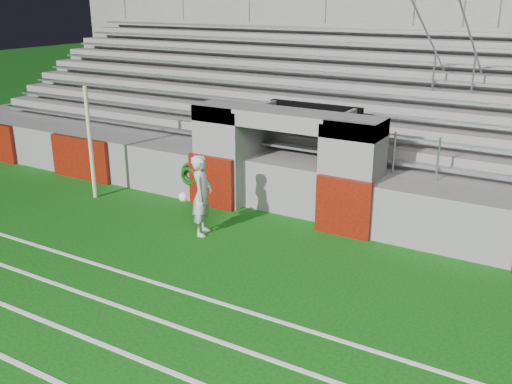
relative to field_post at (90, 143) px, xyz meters
The scene contains 5 objects.
ground 5.53m from the field_post, 21.53° to the right, with size 90.00×90.00×0.00m, color #0C490C.
field_post is the anchor object (origin of this frame).
stadium_structure 7.79m from the field_post, 50.55° to the left, with size 26.00×8.48×5.42m.
goalkeeper_with_ball 4.04m from the field_post, ahead, with size 0.79×0.79×1.86m.
hose_coil 2.76m from the field_post, 21.46° to the left, with size 0.54×0.15×0.61m.
Camera 1 is at (6.20, -8.37, 5.20)m, focal length 40.00 mm.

